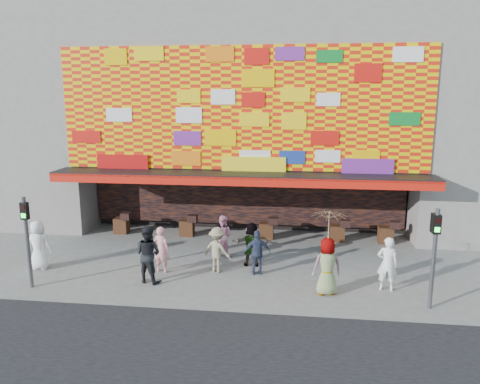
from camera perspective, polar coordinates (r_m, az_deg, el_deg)
The scene contains 15 objects.
ground at distance 16.16m, azimuth -1.52°, elevation -10.47°, with size 90.00×90.00×0.00m, color slate.
shop_building at distance 23.07m, azimuth 1.47°, elevation 9.66°, with size 15.20×9.40×10.00m.
neighbor_left at distance 27.40m, azimuth -27.24°, elevation 10.33°, with size 11.00×8.00×12.00m, color gray.
signal_left at distance 16.31m, azimuth -24.56°, elevation -4.46°, with size 0.22×0.20×3.00m.
signal_right at distance 14.49m, azimuth 22.64°, elevation -6.28°, with size 0.22×0.20×3.00m.
ped_a at distance 18.17m, azimuth -23.34°, elevation -5.93°, with size 0.87×0.56×1.78m, color white.
ped_b at distance 16.66m, azimuth -9.58°, elevation -6.91°, with size 0.60×0.39×1.65m, color pink.
ped_c at distance 15.85m, azimuth -11.17°, elevation -7.40°, with size 0.95×0.74×1.95m, color black.
ped_d at distance 16.46m, azimuth -2.80°, elevation -7.06°, with size 1.04×0.60×1.61m, color gray.
ped_e at distance 16.23m, azimuth 2.13°, elevation -7.40°, with size 0.92×0.38×1.58m, color #333C59.
ped_f at distance 17.03m, azimuth 1.44°, elevation -6.39°, with size 1.49×0.47×1.61m, color gray.
ped_g at distance 14.89m, azimuth 10.56°, elevation -8.91°, with size 0.89×0.58×1.83m, color gray.
ped_h at distance 15.66m, azimuth 17.52°, elevation -8.35°, with size 0.64×0.42×1.76m, color white.
ped_i at distance 18.01m, azimuth -2.12°, elevation -5.34°, with size 0.79×0.61×1.62m, color pink.
parasol at distance 14.49m, azimuth 10.76°, elevation -4.15°, with size 1.20×1.22×1.95m.
Camera 1 is at (2.25, -14.76, 6.18)m, focal length 35.00 mm.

